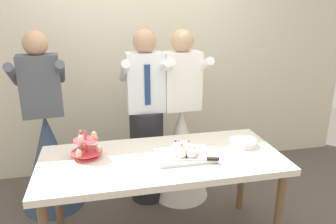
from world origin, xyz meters
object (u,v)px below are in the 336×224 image
dessert_table (162,166)px  cupcake_stand (86,147)px  plate_stack (243,142)px  main_cake_tray (184,152)px  person_groom (146,128)px  person_bride (181,141)px  person_guest (49,150)px

dessert_table → cupcake_stand: size_ratio=7.83×
dessert_table → plate_stack: (0.68, 0.07, 0.10)m
main_cake_tray → person_groom: bearing=103.0°
cupcake_stand → person_bride: size_ratio=0.14×
main_cake_tray → plate_stack: bearing=10.5°
person_guest → person_groom: bearing=-4.2°
dessert_table → plate_stack: plate_stack is taller
dessert_table → plate_stack: size_ratio=8.40×
cupcake_stand → plate_stack: cupcake_stand is taller
main_cake_tray → plate_stack: 0.53m
cupcake_stand → person_groom: size_ratio=0.14×
main_cake_tray → person_bride: 0.77m
main_cake_tray → person_groom: size_ratio=0.26×
person_groom → person_guest: (-0.91, 0.07, -0.16)m
cupcake_stand → plate_stack: 1.23m
dessert_table → person_guest: 1.20m
person_guest → cupcake_stand: bearing=-60.0°
dessert_table → main_cake_tray: bearing=-10.1°
cupcake_stand → plate_stack: size_ratio=1.07×
plate_stack → person_bride: bearing=120.1°
plate_stack → person_groom: 0.94m
main_cake_tray → person_guest: 1.36m
cupcake_stand → person_guest: (-0.37, 0.65, -0.27)m
plate_stack → person_bride: (-0.36, 0.62, -0.22)m
plate_stack → main_cake_tray: bearing=-169.5°
dessert_table → plate_stack: bearing=5.8°
person_groom → plate_stack: bearing=-42.2°
main_cake_tray → person_groom: (-0.17, 0.73, -0.07)m
person_groom → person_bride: (0.34, -0.01, -0.16)m
main_cake_tray → person_groom: person_groom is taller
person_groom → person_guest: bearing=175.8°
dessert_table → person_guest: size_ratio=1.08×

